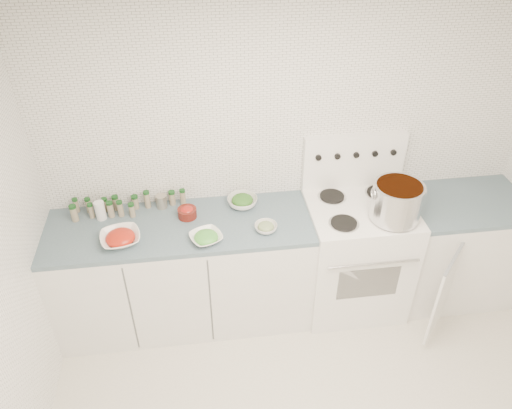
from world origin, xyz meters
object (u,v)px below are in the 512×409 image
bowl_tomato (120,238)px  bowl_snowpea (206,237)px  stock_pot (397,200)px  stove (354,252)px

bowl_tomato → bowl_snowpea: bearing=-6.3°
stock_pot → stove: bearing=138.9°
stock_pot → bowl_tomato: size_ratio=1.18×
stove → stock_pot: 0.64m
bowl_tomato → bowl_snowpea: bowl_tomato is taller
stock_pot → bowl_snowpea: size_ratio=1.35×
bowl_snowpea → bowl_tomato: bearing=173.7°
stock_pot → bowl_tomato: stock_pot is taller
stock_pot → bowl_snowpea: 1.31m
stove → bowl_tomato: (-1.69, -0.12, 0.44)m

